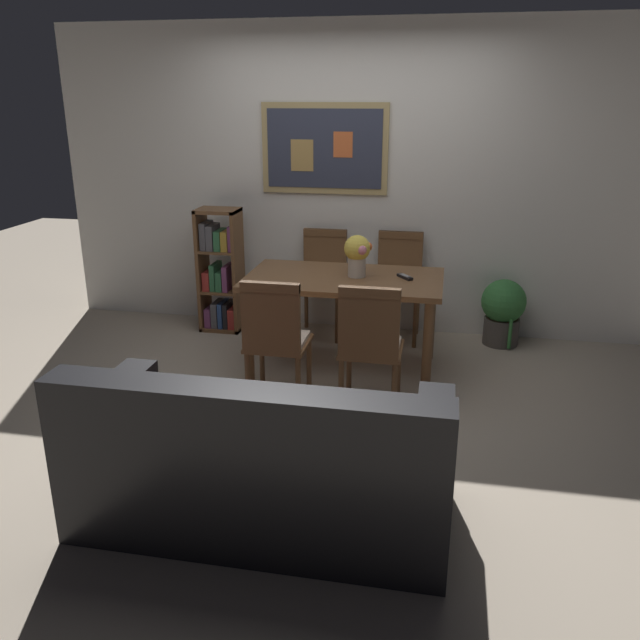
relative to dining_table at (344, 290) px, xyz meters
name	(u,v)px	position (x,y,z in m)	size (l,w,h in m)	color
ground_plane	(313,399)	(-0.12, -0.57, -0.63)	(12.00, 12.00, 0.00)	tan
wall_back_with_painting	(350,181)	(-0.12, 1.03, 0.67)	(5.20, 0.14, 2.60)	silver
dining_table	(344,290)	(0.00, 0.00, 0.00)	(1.45, 0.84, 0.73)	brown
dining_chair_far_right	(399,277)	(0.35, 0.80, -0.10)	(0.40, 0.41, 0.91)	brown
dining_chair_near_right	(370,340)	(0.29, -0.75, -0.10)	(0.40, 0.41, 0.91)	brown
dining_chair_far_left	(323,274)	(-0.31, 0.78, -0.10)	(0.40, 0.41, 0.91)	brown
dining_chair_near_left	(275,334)	(-0.33, -0.76, -0.10)	(0.40, 0.41, 0.91)	brown
leather_couch	(260,467)	(-0.09, -1.97, -0.32)	(1.80, 0.84, 0.84)	black
bookshelf	(220,274)	(-1.21, 0.69, -0.12)	(0.36, 0.28, 1.09)	brown
potted_ivy	(503,310)	(1.23, 0.78, -0.33)	(0.37, 0.37, 0.57)	#4C4742
flower_vase	(357,252)	(0.09, 0.03, 0.28)	(0.21, 0.20, 0.31)	beige
tv_remote	(405,277)	(0.44, 0.05, 0.11)	(0.13, 0.15, 0.02)	black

